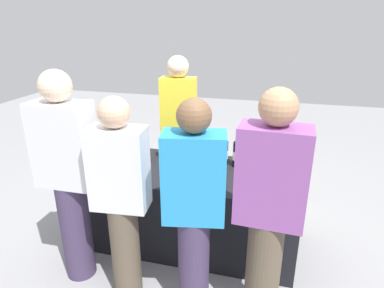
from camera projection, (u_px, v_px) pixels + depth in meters
ground_plane at (192, 239)px, 3.20m from camera, size 12.00×12.00×0.00m
tasting_table at (192, 206)px, 3.07m from camera, size 1.85×0.82×0.73m
wine_bottle_0 at (146, 148)px, 3.13m from camera, size 0.08×0.08×0.31m
wine_bottle_1 at (165, 148)px, 3.14m from camera, size 0.08×0.08×0.31m
wine_bottle_2 at (185, 155)px, 3.00m from camera, size 0.07×0.07×0.29m
wine_bottle_3 at (211, 153)px, 3.03m from camera, size 0.08×0.08×0.29m
wine_bottle_4 at (224, 153)px, 3.01m from camera, size 0.07×0.07×0.33m
wine_bottle_5 at (237, 154)px, 2.98m from camera, size 0.08×0.08×0.33m
wine_bottle_6 at (249, 155)px, 2.98m from camera, size 0.07×0.07×0.31m
wine_bottle_7 at (258, 162)px, 2.83m from camera, size 0.07×0.07×0.32m
wine_glass_0 at (179, 167)px, 2.78m from camera, size 0.06×0.06×0.13m
wine_glass_1 at (206, 171)px, 2.69m from camera, size 0.07×0.07×0.14m
wine_glass_2 at (253, 174)px, 2.65m from camera, size 0.07×0.07×0.14m
ice_bucket at (124, 154)px, 3.02m from camera, size 0.20×0.20×0.20m
server_pouring at (179, 126)px, 3.55m from camera, size 0.38×0.23×1.65m
guest_0 at (68, 174)px, 2.46m from camera, size 0.43×0.24×1.68m
guest_1 at (121, 197)px, 2.29m from camera, size 0.40×0.25×1.55m
guest_2 at (194, 208)px, 2.13m from camera, size 0.42×0.28×1.57m
guest_3 at (269, 210)px, 2.04m from camera, size 0.43×0.25×1.65m
menu_board at (275, 168)px, 3.79m from camera, size 0.57×0.12×0.78m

